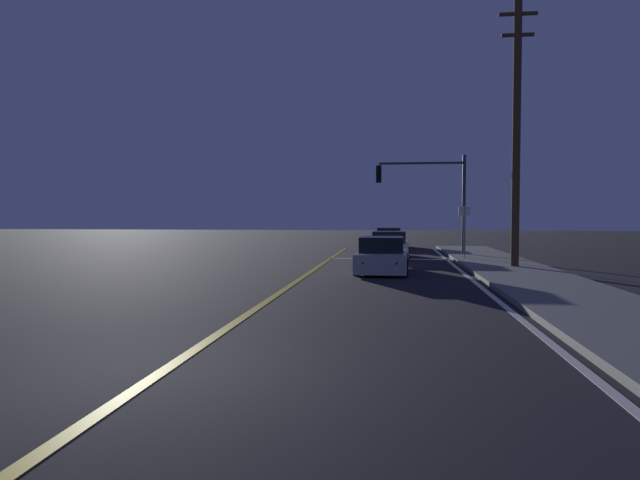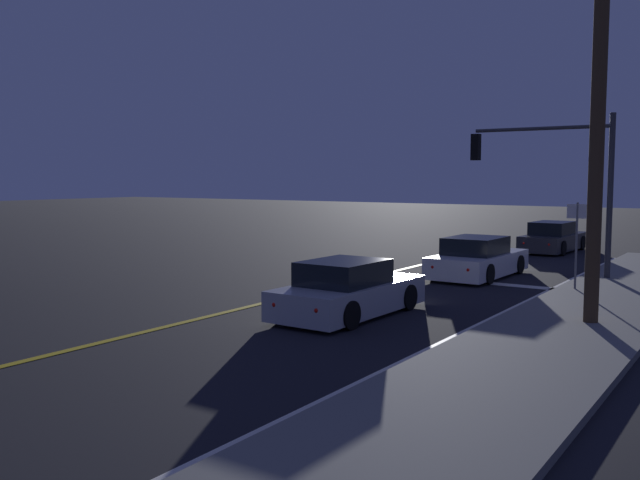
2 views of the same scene
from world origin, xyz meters
name	(u,v)px [view 2 (image 2 of 2)]	position (x,y,z in m)	size (l,w,h in m)	color
sidewalk_right	(503,375)	(7.51, 11.23, 0.07)	(3.20, 40.44, 0.15)	slate
lane_line_center	(175,325)	(0.00, 11.23, 0.01)	(0.20, 38.20, 0.01)	gold
lane_line_edge_right	(401,362)	(5.66, 11.23, 0.01)	(0.16, 38.20, 0.01)	silver
stop_bar	(466,281)	(2.95, 20.97, 0.01)	(5.91, 0.50, 0.01)	silver
car_side_waiting_charcoal	(553,239)	(2.83, 31.46, 0.58)	(1.97, 4.72, 1.34)	#2D2D33
car_following_oncoming_silver	(348,291)	(2.67, 14.30, 0.58)	(1.98, 4.45, 1.34)	#B2B5BA
car_far_approaching_white	(478,259)	(2.88, 22.14, 0.58)	(2.03, 4.64, 1.34)	silver
traffic_signal_near_right	(553,169)	(4.95, 23.27, 3.57)	(4.63, 0.28, 5.27)	#38383D
utility_pole_right	(599,77)	(7.81, 16.01, 5.40)	(1.45, 0.31, 10.49)	#4C3823
street_sign_corner	(577,233)	(6.41, 20.47, 1.73)	(0.56, 0.10, 2.59)	slate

